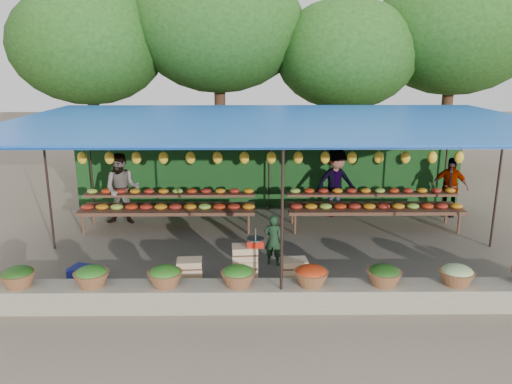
{
  "coord_description": "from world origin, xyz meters",
  "views": [
    {
      "loc": [
        -0.48,
        -10.3,
        3.99
      ],
      "look_at": [
        -0.38,
        0.2,
        1.21
      ],
      "focal_mm": 35.0,
      "sensor_mm": 36.0,
      "label": 1
    }
  ],
  "objects_px": {
    "crate_counter": "(243,270)",
    "vendor_seated": "(273,240)",
    "weighing_scale": "(256,242)",
    "blue_crate_front": "(7,296)",
    "blue_crate_back": "(84,275)"
  },
  "relations": [
    {
      "from": "crate_counter",
      "to": "vendor_seated",
      "type": "xyz_separation_m",
      "value": [
        0.58,
        0.97,
        0.21
      ]
    },
    {
      "from": "crate_counter",
      "to": "vendor_seated",
      "type": "relative_size",
      "value": 2.29
    },
    {
      "from": "weighing_scale",
      "to": "blue_crate_front",
      "type": "height_order",
      "value": "weighing_scale"
    },
    {
      "from": "weighing_scale",
      "to": "blue_crate_back",
      "type": "relative_size",
      "value": 0.67
    },
    {
      "from": "crate_counter",
      "to": "blue_crate_front",
      "type": "bearing_deg",
      "value": -170.47
    },
    {
      "from": "weighing_scale",
      "to": "blue_crate_back",
      "type": "xyz_separation_m",
      "value": [
        -3.17,
        0.17,
        -0.7
      ]
    },
    {
      "from": "crate_counter",
      "to": "blue_crate_back",
      "type": "xyz_separation_m",
      "value": [
        -2.95,
        0.17,
        -0.16
      ]
    },
    {
      "from": "blue_crate_front",
      "to": "weighing_scale",
      "type": "bearing_deg",
      "value": 11.58
    },
    {
      "from": "blue_crate_back",
      "to": "vendor_seated",
      "type": "bearing_deg",
      "value": 31.28
    },
    {
      "from": "crate_counter",
      "to": "blue_crate_front",
      "type": "relative_size",
      "value": 4.97
    },
    {
      "from": "vendor_seated",
      "to": "crate_counter",
      "type": "bearing_deg",
      "value": 76.06
    },
    {
      "from": "weighing_scale",
      "to": "vendor_seated",
      "type": "relative_size",
      "value": 0.32
    },
    {
      "from": "blue_crate_back",
      "to": "blue_crate_front",
      "type": "bearing_deg",
      "value": -122.58
    },
    {
      "from": "weighing_scale",
      "to": "blue_crate_back",
      "type": "height_order",
      "value": "weighing_scale"
    },
    {
      "from": "vendor_seated",
      "to": "blue_crate_back",
      "type": "relative_size",
      "value": 2.07
    }
  ]
}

